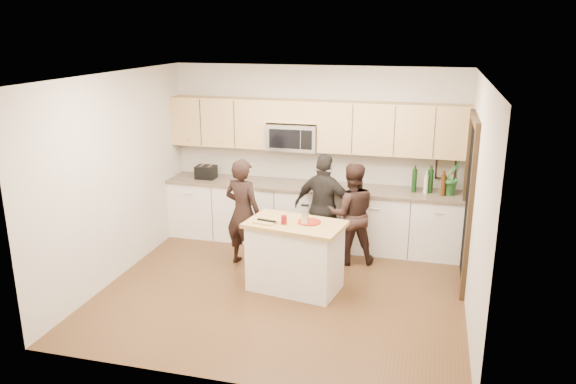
% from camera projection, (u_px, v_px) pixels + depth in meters
% --- Properties ---
extents(floor, '(4.50, 4.50, 0.00)m').
position_uv_depth(floor, '(282.00, 290.00, 7.19)').
color(floor, '#52321C').
rests_on(floor, ground).
extents(room_shell, '(4.52, 4.02, 2.71)m').
position_uv_depth(room_shell, '(282.00, 159.00, 6.70)').
color(room_shell, '#B9AF9E').
rests_on(room_shell, ground).
extents(back_cabinetry, '(4.50, 0.66, 0.94)m').
position_uv_depth(back_cabinetry, '(311.00, 215.00, 8.62)').
color(back_cabinetry, silver).
rests_on(back_cabinetry, ground).
extents(upper_cabinetry, '(4.50, 0.33, 0.75)m').
position_uv_depth(upper_cabinetry, '(316.00, 125.00, 8.36)').
color(upper_cabinetry, tan).
rests_on(upper_cabinetry, ground).
extents(microwave, '(0.76, 0.41, 0.40)m').
position_uv_depth(microwave, '(293.00, 137.00, 8.46)').
color(microwave, silver).
rests_on(microwave, ground).
extents(doorway, '(0.06, 1.25, 2.20)m').
position_uv_depth(doorway, '(469.00, 197.00, 7.16)').
color(doorway, black).
rests_on(doorway, ground).
extents(framed_picture, '(0.30, 0.03, 0.38)m').
position_uv_depth(framed_picture, '(446.00, 167.00, 8.20)').
color(framed_picture, black).
rests_on(framed_picture, ground).
extents(dish_towel, '(0.34, 0.60, 0.48)m').
position_uv_depth(dish_towel, '(248.00, 193.00, 8.58)').
color(dish_towel, white).
rests_on(dish_towel, ground).
extents(island, '(1.30, 0.89, 0.90)m').
position_uv_depth(island, '(295.00, 256.00, 7.12)').
color(island, silver).
rests_on(island, ground).
extents(red_plate, '(0.29, 0.29, 0.02)m').
position_uv_depth(red_plate, '(309.00, 222.00, 6.99)').
color(red_plate, maroon).
rests_on(red_plate, island).
extents(box_grater, '(0.09, 0.06, 0.25)m').
position_uv_depth(box_grater, '(305.00, 214.00, 6.87)').
color(box_grater, silver).
rests_on(box_grater, red_plate).
extents(drink_glass, '(0.07, 0.07, 0.11)m').
position_uv_depth(drink_glass, '(284.00, 220.00, 6.92)').
color(drink_glass, maroon).
rests_on(drink_glass, island).
extents(cutting_board, '(0.29, 0.20, 0.02)m').
position_uv_depth(cutting_board, '(264.00, 222.00, 6.97)').
color(cutting_board, '#AF8948').
rests_on(cutting_board, island).
extents(tongs, '(0.25, 0.07, 0.02)m').
position_uv_depth(tongs, '(266.00, 220.00, 6.98)').
color(tongs, black).
rests_on(tongs, cutting_board).
extents(knife, '(0.23, 0.06, 0.01)m').
position_uv_depth(knife, '(270.00, 220.00, 7.00)').
color(knife, silver).
rests_on(knife, cutting_board).
extents(toaster, '(0.30, 0.24, 0.21)m').
position_uv_depth(toaster, '(206.00, 172.00, 8.85)').
color(toaster, black).
rests_on(toaster, back_cabinetry).
extents(bottle_cluster, '(0.57, 0.23, 0.40)m').
position_uv_depth(bottle_cluster, '(430.00, 181.00, 8.04)').
color(bottle_cluster, black).
rests_on(bottle_cluster, back_cabinetry).
extents(orchid, '(0.37, 0.37, 0.53)m').
position_uv_depth(orchid, '(452.00, 176.00, 7.96)').
color(orchid, '#2C6F32').
rests_on(orchid, back_cabinetry).
extents(woman_left, '(0.64, 0.50, 1.53)m').
position_uv_depth(woman_left, '(243.00, 212.00, 7.79)').
color(woman_left, black).
rests_on(woman_left, ground).
extents(woman_center, '(0.84, 0.74, 1.45)m').
position_uv_depth(woman_center, '(351.00, 214.00, 7.86)').
color(woman_center, black).
rests_on(woman_center, ground).
extents(woman_right, '(0.97, 0.55, 1.56)m').
position_uv_depth(woman_right, '(324.00, 208.00, 7.94)').
color(woman_right, black).
rests_on(woman_right, ground).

